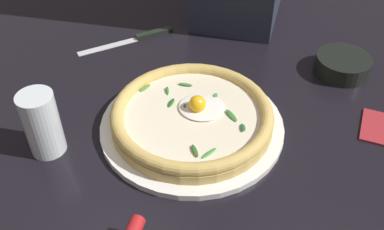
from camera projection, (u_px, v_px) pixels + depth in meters
name	position (u px, v px, depth m)	size (l,w,h in m)	color
ground_plane	(213.00, 131.00, 0.83)	(2.40, 2.40, 0.03)	black
pizza_plate	(192.00, 126.00, 0.81)	(0.33, 0.33, 0.01)	white
pizza	(192.00, 116.00, 0.80)	(0.29, 0.29, 0.05)	tan
side_bowl	(343.00, 65.00, 0.93)	(0.11, 0.11, 0.04)	black
table_knife	(140.00, 37.00, 1.04)	(0.17, 0.18, 0.01)	silver
drinking_glass	(43.00, 128.00, 0.74)	(0.06, 0.06, 0.12)	silver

